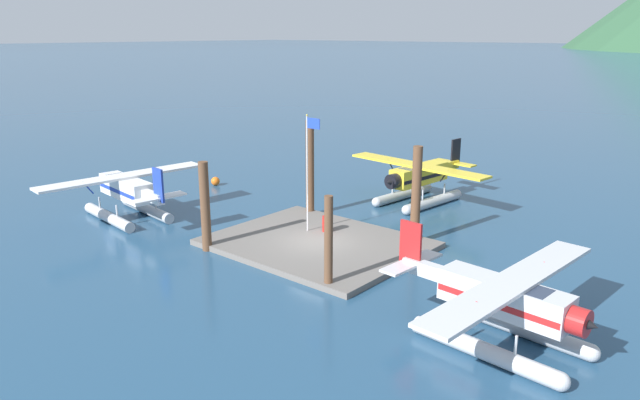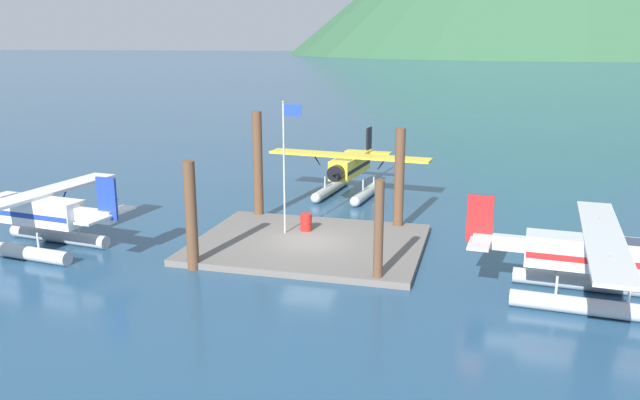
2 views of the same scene
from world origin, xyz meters
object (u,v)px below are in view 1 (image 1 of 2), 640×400
object	(u,v)px
flagpole	(309,161)
seaplane_silver_stbd_aft	(504,307)
fuel_drum	(327,224)
mooring_buoy	(215,181)
seaplane_white_port_aft	(126,193)
seaplane_yellow_bow_centre	(419,180)

from	to	relation	value
flagpole	seaplane_silver_stbd_aft	bearing A→B (deg)	-19.08
fuel_drum	mooring_buoy	world-z (taller)	fuel_drum
mooring_buoy	seaplane_white_port_aft	bearing A→B (deg)	-75.69
fuel_drum	seaplane_yellow_bow_centre	bearing A→B (deg)	88.58
fuel_drum	seaplane_yellow_bow_centre	distance (m)	9.28
flagpole	seaplane_yellow_bow_centre	world-z (taller)	flagpole
fuel_drum	mooring_buoy	xyz separation A→B (m)	(-13.81, 3.48, -0.42)
mooring_buoy	flagpole	bearing A→B (deg)	-17.59
seaplane_silver_stbd_aft	seaplane_yellow_bow_centre	bearing A→B (deg)	130.55
seaplane_silver_stbd_aft	seaplane_white_port_aft	size ratio (longest dim) A/B	1.00
mooring_buoy	seaplane_yellow_bow_centre	size ratio (longest dim) A/B	0.06
seaplane_yellow_bow_centre	mooring_buoy	bearing A→B (deg)	-157.69
flagpole	fuel_drum	distance (m)	3.75
mooring_buoy	seaplane_white_port_aft	xyz separation A→B (m)	(2.25, -8.83, 1.25)
mooring_buoy	seaplane_white_port_aft	distance (m)	9.20
seaplane_white_port_aft	seaplane_yellow_bow_centre	xyz separation A→B (m)	(11.78, 14.59, 0.00)
flagpole	mooring_buoy	world-z (taller)	flagpole
fuel_drum	seaplane_silver_stbd_aft	distance (m)	13.76
seaplane_white_port_aft	seaplane_yellow_bow_centre	bearing A→B (deg)	51.08
mooring_buoy	seaplane_silver_stbd_aft	size ratio (longest dim) A/B	0.06
flagpole	seaplane_yellow_bow_centre	distance (m)	10.31
seaplane_white_port_aft	mooring_buoy	bearing A→B (deg)	104.31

